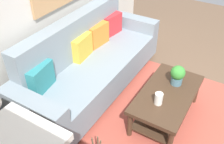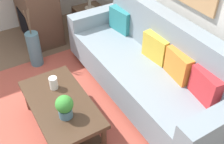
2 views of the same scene
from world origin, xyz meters
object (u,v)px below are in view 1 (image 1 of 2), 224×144
at_px(potted_plant_tabletop, 178,75).
at_px(coffee_table, 167,100).
at_px(throw_pillow_crimson, 112,25).
at_px(throw_pillow_orange, 98,35).
at_px(throw_pillow_teal, 41,78).
at_px(couch, 91,65).
at_px(tabletop_vase, 159,99).
at_px(throw_pillow_mustard, 82,47).

bearing_deg(potted_plant_tabletop, coffee_table, 173.36).
height_order(throw_pillow_crimson, potted_plant_tabletop, throw_pillow_crimson).
xyz_separation_m(throw_pillow_orange, coffee_table, (-0.39, -1.26, -0.37)).
relative_size(throw_pillow_teal, coffee_table, 0.33).
bearing_deg(couch, throw_pillow_crimson, 8.95).
xyz_separation_m(throw_pillow_teal, coffee_table, (0.79, -1.26, -0.37)).
relative_size(throw_pillow_orange, coffee_table, 0.33).
bearing_deg(potted_plant_tabletop, couch, 100.58).
bearing_deg(tabletop_vase, throw_pillow_orange, 62.91).
relative_size(throw_pillow_crimson, coffee_table, 0.33).
height_order(throw_pillow_mustard, tabletop_vase, throw_pillow_mustard).
relative_size(couch, coffee_table, 2.25).
xyz_separation_m(couch, throw_pillow_teal, (-0.79, 0.12, 0.25)).
relative_size(throw_pillow_orange, potted_plant_tabletop, 1.37).
xyz_separation_m(couch, throw_pillow_orange, (0.39, 0.12, 0.25)).
height_order(throw_pillow_teal, potted_plant_tabletop, throw_pillow_teal).
bearing_deg(throw_pillow_orange, throw_pillow_crimson, 0.00).
relative_size(throw_pillow_teal, throw_pillow_mustard, 1.00).
bearing_deg(tabletop_vase, couch, 77.99).
xyz_separation_m(tabletop_vase, potted_plant_tabletop, (0.45, -0.05, 0.07)).
relative_size(throw_pillow_teal, tabletop_vase, 2.45).
distance_m(throw_pillow_crimson, coffee_table, 1.53).
height_order(couch, throw_pillow_teal, couch).
bearing_deg(coffee_table, potted_plant_tabletop, -6.64).
relative_size(throw_pillow_mustard, throw_pillow_orange, 1.00).
relative_size(coffee_table, potted_plant_tabletop, 4.20).
bearing_deg(couch, tabletop_vase, -102.01).
height_order(throw_pillow_orange, coffee_table, throw_pillow_orange).
height_order(couch, potted_plant_tabletop, couch).
bearing_deg(throw_pillow_orange, throw_pillow_teal, 180.00).
bearing_deg(potted_plant_tabletop, throw_pillow_crimson, 66.01).
xyz_separation_m(throw_pillow_teal, tabletop_vase, (0.55, -1.23, -0.18)).
bearing_deg(couch, throw_pillow_mustard, 90.00).
bearing_deg(throw_pillow_crimson, couch, -171.05).
bearing_deg(couch, coffee_table, -89.95).
distance_m(couch, potted_plant_tabletop, 1.19).
relative_size(couch, throw_pillow_teal, 6.87).
distance_m(couch, tabletop_vase, 1.13).
xyz_separation_m(couch, potted_plant_tabletop, (0.22, -1.16, 0.14)).
bearing_deg(tabletop_vase, throw_pillow_mustard, 79.17).
xyz_separation_m(throw_pillow_mustard, coffee_table, (0.00, -1.26, -0.37)).
bearing_deg(throw_pillow_mustard, potted_plant_tabletop, -80.42).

